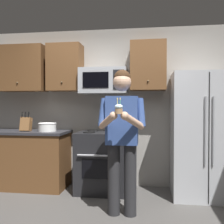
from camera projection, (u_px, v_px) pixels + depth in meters
wall_back at (115, 107)px, 4.39m from camera, size 4.40×0.10×2.60m
oven_range at (102, 161)px, 4.04m from camera, size 0.76×0.70×0.93m
microwave at (104, 81)px, 4.13m from camera, size 0.74×0.41×0.40m
refrigerator at (203, 135)px, 3.78m from camera, size 0.90×0.75×1.80m
cabinet_row_upper at (70, 68)px, 4.26m from camera, size 2.78×0.36×0.76m
counter_left at (24, 159)px, 4.25m from camera, size 1.44×0.66×0.92m
knife_block at (26, 124)px, 4.18m from camera, size 0.16×0.15×0.32m
bowl_large_white at (47, 127)px, 4.16m from camera, size 0.29×0.29×0.13m
person at (122, 133)px, 3.13m from camera, size 0.60×0.48×1.76m
cupcake at (119, 109)px, 2.80m from camera, size 0.09×0.09×0.17m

